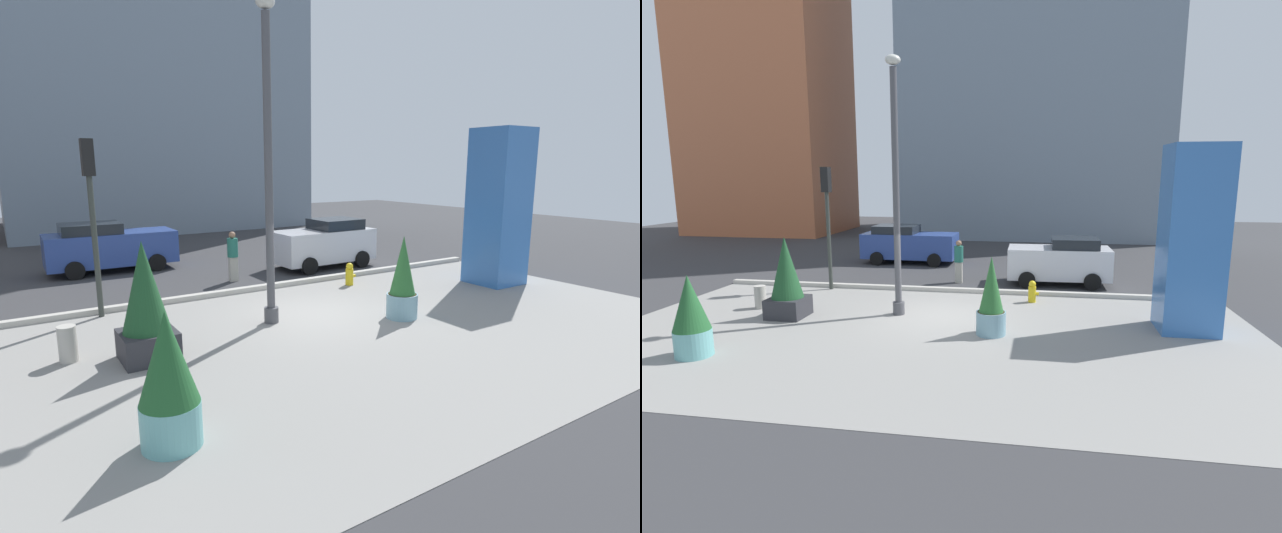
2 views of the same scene
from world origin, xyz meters
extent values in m
plane|color=#38383A|center=(0.00, 4.00, 0.00)|extent=(60.00, 60.00, 0.00)
cube|color=gray|center=(0.00, -2.00, 0.00)|extent=(18.00, 10.00, 0.02)
cube|color=#B7B2A8|center=(0.00, 3.12, 0.08)|extent=(18.00, 0.24, 0.16)
cylinder|color=#4C4C51|center=(-1.30, -0.06, 0.20)|extent=(0.36, 0.36, 0.40)
cylinder|color=#4C4C51|center=(-1.30, -0.06, 3.63)|extent=(0.20, 0.20, 7.26)
ellipsoid|color=silver|center=(-1.30, -0.06, 7.44)|extent=(0.44, 0.44, 0.28)
cube|color=#3870BC|center=(6.98, -0.25, 2.53)|extent=(1.51, 1.51, 5.06)
cylinder|color=#7AA8B7|center=(1.72, -1.54, 0.32)|extent=(0.80, 0.80, 0.64)
cylinder|color=#382819|center=(1.72, -1.54, 0.62)|extent=(0.74, 0.74, 0.04)
cone|color=#2D6B33|center=(1.72, -1.54, 1.40)|extent=(0.66, 0.66, 1.50)
cube|color=#2D2D33|center=(-4.52, -0.87, 0.30)|extent=(1.07, 1.07, 0.61)
cylinder|color=#382819|center=(-4.52, -0.87, 0.59)|extent=(1.02, 1.02, 0.04)
cone|color=#1E4C28|center=(-4.52, -0.87, 1.53)|extent=(0.95, 0.95, 1.84)
cylinder|color=#6BB2B2|center=(-5.08, -4.30, 0.33)|extent=(0.85, 0.85, 0.66)
cylinder|color=#382819|center=(-5.08, -4.30, 0.64)|extent=(0.79, 0.79, 0.04)
cone|color=#235B2D|center=(-5.08, -4.30, 1.32)|extent=(0.84, 0.84, 1.32)
cylinder|color=gold|center=(2.71, 2.11, 0.28)|extent=(0.26, 0.26, 0.55)
sphere|color=gold|center=(2.71, 2.11, 0.63)|extent=(0.24, 0.24, 0.24)
cylinder|color=gold|center=(2.88, 2.11, 0.30)|extent=(0.12, 0.10, 0.10)
cylinder|color=#B2ADA3|center=(-5.91, -0.11, 0.38)|extent=(0.36, 0.36, 0.75)
cylinder|color=#333833|center=(-4.80, 2.80, 1.81)|extent=(0.14, 0.14, 3.63)
cube|color=black|center=(-4.80, 2.80, 4.08)|extent=(0.28, 0.32, 0.90)
sphere|color=yellow|center=(-4.80, 2.97, 3.81)|extent=(0.18, 0.18, 0.18)
cube|color=silver|center=(3.65, 5.13, 0.86)|extent=(3.96, 1.88, 1.18)
cube|color=#1E2328|center=(4.23, 5.14, 1.65)|extent=(1.80, 1.61, 0.39)
cylinder|color=black|center=(2.46, 4.21, 0.32)|extent=(0.65, 0.24, 0.64)
cylinder|color=black|center=(2.41, 5.98, 0.32)|extent=(0.65, 0.24, 0.64)
cylinder|color=black|center=(4.88, 4.27, 0.32)|extent=(0.65, 0.24, 0.64)
cylinder|color=black|center=(4.84, 6.05, 0.32)|extent=(0.65, 0.24, 0.64)
cube|color=#2D4793|center=(-3.36, 8.80, 0.86)|extent=(4.52, 1.84, 1.18)
cube|color=#1E2328|center=(-4.04, 8.80, 1.64)|extent=(2.04, 1.60, 0.38)
cylinder|color=black|center=(-1.96, 9.68, 0.32)|extent=(0.64, 0.23, 0.64)
cylinder|color=black|center=(-1.97, 7.89, 0.32)|extent=(0.64, 0.23, 0.64)
cylinder|color=black|center=(-4.75, 9.71, 0.32)|extent=(0.64, 0.23, 0.64)
cylinder|color=black|center=(-4.77, 7.91, 0.32)|extent=(0.64, 0.23, 0.64)
cube|color=#B2AD9E|center=(-0.26, 4.74, 0.42)|extent=(0.28, 0.20, 0.84)
cylinder|color=#236656|center=(-0.26, 4.74, 1.16)|extent=(0.36, 0.36, 0.63)
sphere|color=#8C664C|center=(-0.26, 4.74, 1.59)|extent=(0.23, 0.23, 0.23)
camera|label=1|loc=(-6.81, -10.81, 3.88)|focal=28.01mm
camera|label=2|loc=(3.07, -14.29, 4.27)|focal=27.78mm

